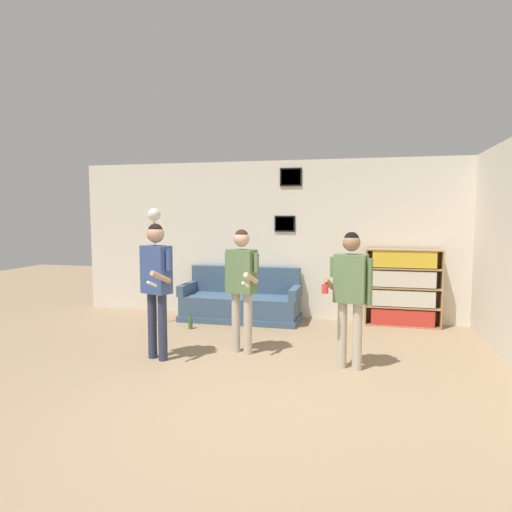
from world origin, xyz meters
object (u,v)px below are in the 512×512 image
object	(u,v)px
person_watcher_holding_cup	(350,286)
bottle_on_floor	(190,323)
floor_lamp	(155,241)
person_player_foreground_left	(156,277)
bookshelf	(403,288)
person_player_foreground_center	(242,278)
couch	(241,303)

from	to	relation	value
person_watcher_holding_cup	bottle_on_floor	world-z (taller)	person_watcher_holding_cup
floor_lamp	person_player_foreground_left	xyz separation A→B (m)	(0.84, -1.69, -0.32)
bookshelf	floor_lamp	xyz separation A→B (m)	(-3.91, -0.79, 0.74)
person_player_foreground_center	person_watcher_holding_cup	distance (m)	1.41
person_player_foreground_center	bottle_on_floor	size ratio (longest dim) A/B	6.45
person_watcher_holding_cup	floor_lamp	bearing A→B (deg)	154.75
person_player_foreground_left	person_watcher_holding_cup	bearing A→B (deg)	4.85
couch	floor_lamp	distance (m)	1.77
bookshelf	floor_lamp	size ratio (longest dim) A/B	0.66
person_watcher_holding_cup	bottle_on_floor	distance (m)	2.93
bookshelf	floor_lamp	distance (m)	4.06
floor_lamp	person_watcher_holding_cup	bearing A→B (deg)	-25.25
bottle_on_floor	person_watcher_holding_cup	bearing A→B (deg)	-27.47
person_player_foreground_left	person_watcher_holding_cup	distance (m)	2.33
person_watcher_holding_cup	person_player_foreground_left	bearing A→B (deg)	-175.15
bookshelf	person_player_foreground_center	distance (m)	2.93
person_player_foreground_left	bottle_on_floor	size ratio (longest dim) A/B	6.77
person_player_foreground_left	bottle_on_floor	world-z (taller)	person_player_foreground_left
person_player_foreground_left	floor_lamp	bearing A→B (deg)	116.43
floor_lamp	person_watcher_holding_cup	size ratio (longest dim) A/B	1.18
bookshelf	person_player_foreground_center	bearing A→B (deg)	-137.01
floor_lamp	person_player_foreground_left	size ratio (longest dim) A/B	1.12
person_player_foreground_left	bottle_on_floor	distance (m)	1.77
bookshelf	person_player_foreground_left	world-z (taller)	person_player_foreground_left
floor_lamp	person_player_foreground_center	world-z (taller)	floor_lamp
bookshelf	person_player_foreground_left	xyz separation A→B (m)	(-3.07, -2.48, 0.42)
floor_lamp	person_player_foreground_center	bearing A→B (deg)	-33.78
person_player_foreground_left	bottle_on_floor	xyz separation A→B (m)	(-0.16, 1.49, -0.94)
person_player_foreground_left	person_watcher_holding_cup	world-z (taller)	person_player_foreground_left
bookshelf	bottle_on_floor	bearing A→B (deg)	-163.01
person_player_foreground_center	bottle_on_floor	bearing A→B (deg)	138.07
bookshelf	person_player_foreground_center	world-z (taller)	person_player_foreground_center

